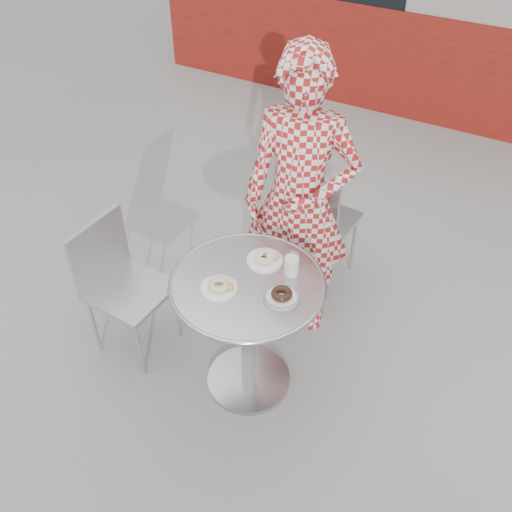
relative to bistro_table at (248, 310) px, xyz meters
The scene contains 9 objects.
ground 0.59m from the bistro_table, 81.00° to the right, with size 60.00×60.00×0.00m, color #9C9A95.
bistro_table is the anchor object (origin of this frame).
chair_far 1.05m from the bistro_table, 92.95° to the left, with size 0.46×0.47×0.91m.
chair_left 0.81m from the bistro_table, behind, with size 0.43×0.42×0.85m.
seated_person 0.68m from the bistro_table, 91.90° to the left, with size 0.63×0.42×1.74m, color maroon.
plate_far 0.28m from the bistro_table, 89.28° to the left, with size 0.18×0.18×0.05m.
plate_near 0.25m from the bistro_table, 131.26° to the right, with size 0.18×0.18×0.05m.
plate_checker 0.28m from the bistro_table, ahead, with size 0.18×0.18×0.05m.
milk_cup 0.33m from the bistro_table, 44.76° to the left, with size 0.08×0.08×0.12m.
Camera 1 is at (1.00, -1.68, 2.70)m, focal length 40.00 mm.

